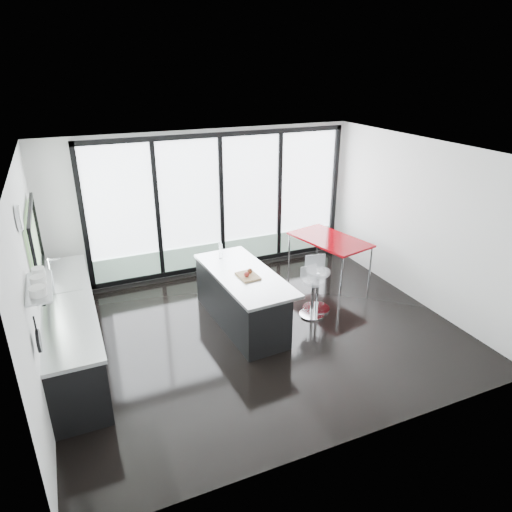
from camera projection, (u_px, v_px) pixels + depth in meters
name	position (u px, v px, depth m)	size (l,w,h in m)	color
floor	(258.00, 331.00, 7.21)	(6.00, 5.00, 0.00)	black
ceiling	(258.00, 152.00, 6.11)	(6.00, 5.00, 0.00)	white
wall_back	(220.00, 209.00, 8.89)	(6.00, 0.09, 2.80)	silver
wall_front	(358.00, 335.00, 4.55)	(6.00, 0.00, 2.80)	silver
wall_left	(33.00, 265.00, 5.74)	(0.26, 5.00, 2.80)	silver
wall_right	(419.00, 222.00, 7.76)	(0.00, 5.00, 2.80)	silver
counter_cabinets	(72.00, 329.00, 6.39)	(0.69, 3.24, 1.36)	black
island	(240.00, 298.00, 7.27)	(1.02, 2.18, 1.13)	black
bar_stool_near	(313.00, 298.00, 7.52)	(0.41, 0.41, 0.66)	silver
bar_stool_far	(317.00, 290.00, 7.69)	(0.46, 0.46, 0.74)	silver
red_table	(328.00, 258.00, 8.83)	(0.88, 1.53, 0.82)	#770209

